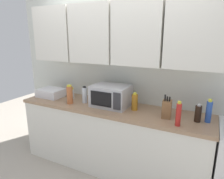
# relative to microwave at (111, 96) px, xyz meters

# --- Properties ---
(wall_back_with_cabinets) EXTENTS (3.42, 0.38, 2.60)m
(wall_back_with_cabinets) POSITION_rel_microwave_xyz_m (0.01, 0.20, 0.54)
(wall_back_with_cabinets) COLOR silver
(wall_back_with_cabinets) RESTS_ON ground_plane
(counter_run) EXTENTS (2.55, 0.63, 0.90)m
(counter_run) POSITION_rel_microwave_xyz_m (0.01, -0.03, -0.59)
(counter_run) COLOR white
(counter_run) RESTS_ON ground_plane
(microwave) EXTENTS (0.48, 0.37, 0.28)m
(microwave) POSITION_rel_microwave_xyz_m (0.00, 0.00, 0.00)
(microwave) COLOR #B7B7BC
(microwave) RESTS_ON counter_run
(dish_rack) EXTENTS (0.38, 0.30, 0.12)m
(dish_rack) POSITION_rel_microwave_xyz_m (-1.01, -0.03, -0.08)
(dish_rack) COLOR silver
(dish_rack) RESTS_ON counter_run
(knife_block) EXTENTS (0.11, 0.13, 0.27)m
(knife_block) POSITION_rel_microwave_xyz_m (0.74, -0.07, -0.04)
(knife_block) COLOR brown
(knife_block) RESTS_ON counter_run
(bottle_soy_dark) EXTENTS (0.07, 0.07, 0.20)m
(bottle_soy_dark) POSITION_rel_microwave_xyz_m (1.07, -0.04, -0.05)
(bottle_soy_dark) COLOR black
(bottle_soy_dark) RESTS_ON counter_run
(bottle_clear_tall) EXTENTS (0.07, 0.07, 0.23)m
(bottle_clear_tall) POSITION_rel_microwave_xyz_m (-0.38, -0.05, -0.03)
(bottle_clear_tall) COLOR silver
(bottle_clear_tall) RESTS_ON counter_run
(bottle_amber_vinegar) EXTENTS (0.08, 0.08, 0.22)m
(bottle_amber_vinegar) POSITION_rel_microwave_xyz_m (0.33, -0.00, -0.04)
(bottle_amber_vinegar) COLOR #AD701E
(bottle_amber_vinegar) RESTS_ON counter_run
(bottle_red_sauce) EXTENTS (0.05, 0.05, 0.27)m
(bottle_red_sauce) POSITION_rel_microwave_xyz_m (0.90, -0.24, -0.01)
(bottle_red_sauce) COLOR red
(bottle_red_sauce) RESTS_ON counter_run
(bottle_white_jar) EXTENTS (0.06, 0.06, 0.17)m
(bottle_white_jar) POSITION_rel_microwave_xyz_m (-0.67, 0.04, -0.06)
(bottle_white_jar) COLOR white
(bottle_white_jar) RESTS_ON counter_run
(bottle_blue_cleaner) EXTENTS (0.06, 0.06, 0.26)m
(bottle_blue_cleaner) POSITION_rel_microwave_xyz_m (1.17, 0.00, -0.02)
(bottle_blue_cleaner) COLOR #2D56B7
(bottle_blue_cleaner) RESTS_ON counter_run
(bottle_spice_jar) EXTENTS (0.08, 0.08, 0.26)m
(bottle_spice_jar) POSITION_rel_microwave_xyz_m (-0.55, -0.17, -0.01)
(bottle_spice_jar) COLOR #BC6638
(bottle_spice_jar) RESTS_ON counter_run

